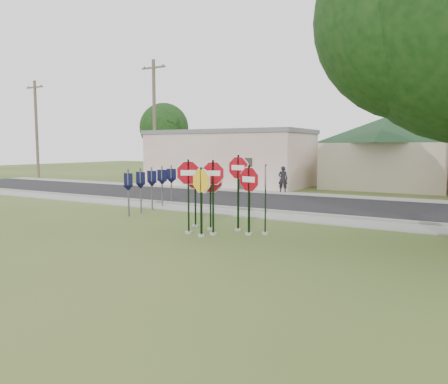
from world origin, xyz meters
The scene contains 20 objects.
ground centered at (0.00, 0.00, 0.00)m, with size 120.00×120.00×0.00m, color #324C1C.
sidewalk_near centered at (0.00, 5.50, 0.03)m, with size 60.00×1.60×0.06m, color gray.
road centered at (0.00, 10.00, 0.02)m, with size 60.00×7.00×0.04m, color black.
sidewalk_far centered at (0.00, 14.30, 0.03)m, with size 60.00×1.60×0.06m, color gray.
curb centered at (0.00, 6.50, 0.07)m, with size 60.00×0.20×0.14m, color gray.
stop_sign_center centered at (0.13, 0.99, 1.61)m, with size 1.03×0.33×2.59m.
stop_sign_yellow centered at (-0.06, 0.56, 1.44)m, with size 1.08×0.27×2.37m.
stop_sign_left centered at (-0.71, 0.76, 1.64)m, with size 0.87×0.73×2.61m.
stop_sign_right centered at (1.15, 1.57, 1.50)m, with size 1.13×0.30×2.43m.
stop_sign_back_right centered at (0.50, 2.04, 1.73)m, with size 1.09×0.24×2.75m.
stop_sign_back_left centered at (-0.43, 1.70, 1.42)m, with size 0.98×0.68×2.32m.
stop_sign_far_right centered at (1.58, 1.93, 1.51)m, with size 0.46×1.02×2.45m.
stop_sign_far_left centered at (-1.19, 1.89, 1.35)m, with size 0.77×0.65×2.26m.
route_sign_row centered at (-5.40, 4.50, 1.22)m, with size 1.43×4.63×2.00m.
building_stucco centered at (-9.00, 18.00, 2.15)m, with size 12.20×6.20×4.20m.
building_house centered at (2.00, 22.00, 3.65)m, with size 11.60×11.60×6.20m.
utility_pole_near centered at (-14.00, 15.20, 4.97)m, with size 2.20×0.26×9.50m.
utility_pole_far centered at (-28.00, 15.20, 4.71)m, with size 2.20×0.26×9.00m.
bg_tree_left centered at (-20.00, 24.00, 4.88)m, with size 4.90×4.90×7.35m.
pedestrian centered at (-3.11, 14.58, 0.89)m, with size 0.61×0.40×1.66m, color black.
Camera 1 is at (7.68, -11.14, 2.89)m, focal length 35.00 mm.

